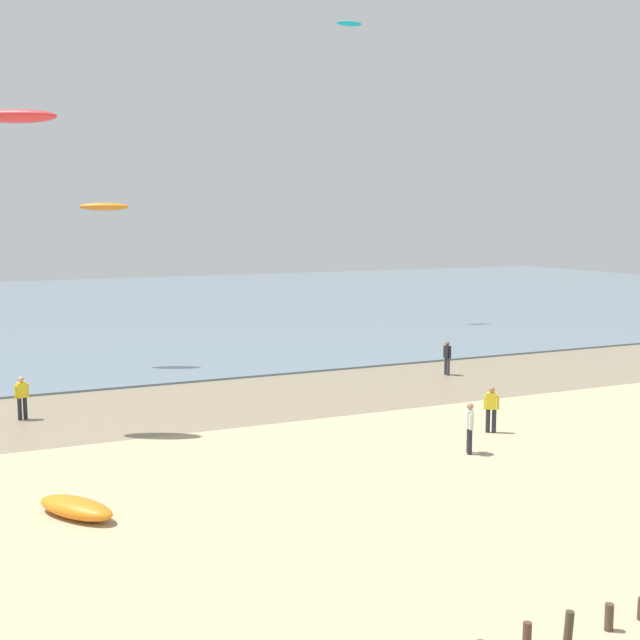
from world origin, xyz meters
name	(u,v)px	position (x,y,z in m)	size (l,w,h in m)	color
wet_sand_strip	(146,409)	(0.00, 25.40, 0.00)	(120.00, 8.97, 0.01)	#84755B
sea	(37,311)	(0.00, 64.88, 0.05)	(160.00, 70.00, 0.10)	slate
person_nearest_camera	(447,357)	(15.34, 26.41, 0.92)	(0.23, 0.57, 1.71)	#383842
person_mid_beach	(470,427)	(8.24, 14.42, 0.92)	(0.37, 0.51, 1.71)	#232328
person_left_flank	(22,397)	(-4.78, 25.61, 0.92)	(0.55, 0.32, 1.71)	#232328
person_right_flank	(491,408)	(10.54, 16.34, 0.92)	(0.48, 0.39, 1.71)	#232328
grounded_kite	(76,508)	(-4.56, 13.85, 0.25)	(2.54, 0.91, 0.51)	orange
kite_aloft_1	(349,24)	(20.17, 46.87, 21.60)	(1.90, 0.61, 0.30)	#19B2B7
kite_aloft_3	(104,207)	(0.42, 35.68, 8.37)	(2.55, 0.81, 0.41)	orange
kite_aloft_4	(17,116)	(-4.69, 23.68, 11.34)	(2.86, 0.91, 0.46)	red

